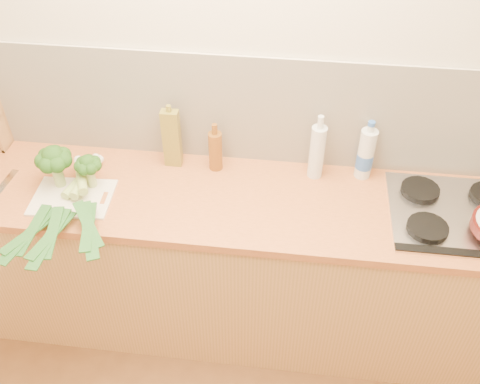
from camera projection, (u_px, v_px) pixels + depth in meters
The scene contains 13 objects.
room_shell at pixel (232, 110), 2.43m from camera, with size 3.50×3.50×3.50m.
counter at pixel (226, 262), 2.69m from camera, with size 3.20×0.62×0.90m.
gas_hob at pixel (459, 214), 2.29m from camera, with size 0.58×0.50×0.04m.
chopping_board at pixel (73, 197), 2.38m from camera, with size 0.35×0.26×0.01m, color white.
broccoli_left at pixel (54, 160), 2.34m from camera, with size 0.16×0.16×0.21m.
broccoli_right at pixel (88, 165), 2.36m from camera, with size 0.12×0.12×0.17m.
leek_front at pixel (66, 194), 2.35m from camera, with size 0.23×0.70×0.04m.
leek_mid at pixel (74, 195), 2.32m from camera, with size 0.11×0.71×0.04m.
leek_back at pixel (83, 194), 2.30m from camera, with size 0.32×0.61×0.04m.
oil_tin at pixel (172, 138), 2.47m from camera, with size 0.08×0.05×0.32m.
glass_bottle at pixel (317, 151), 2.42m from camera, with size 0.07×0.07×0.33m.
amber_bottle at pixel (215, 150), 2.48m from camera, with size 0.06×0.06×0.25m.
water_bottle at pixel (365, 155), 2.43m from camera, with size 0.08×0.08×0.28m.
Camera 1 is at (0.29, -0.56, 2.50)m, focal length 40.00 mm.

